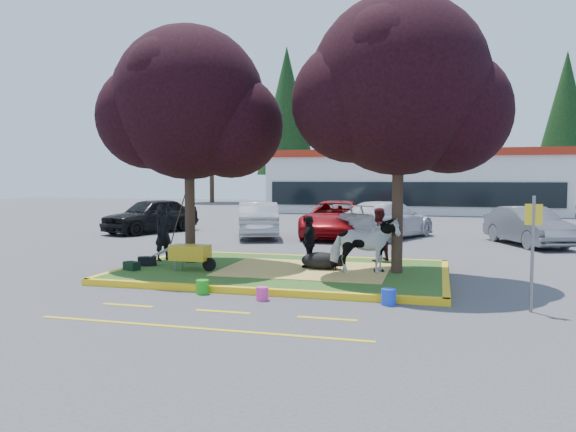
% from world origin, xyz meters
% --- Properties ---
extents(ground, '(90.00, 90.00, 0.00)m').
position_xyz_m(ground, '(0.00, 0.00, 0.00)').
color(ground, '#424244').
rests_on(ground, ground).
extents(median_island, '(8.00, 5.00, 0.15)m').
position_xyz_m(median_island, '(0.00, 0.00, 0.07)').
color(median_island, '#245019').
rests_on(median_island, ground).
extents(curb_near, '(8.30, 0.16, 0.15)m').
position_xyz_m(curb_near, '(0.00, -2.58, 0.07)').
color(curb_near, yellow).
rests_on(curb_near, ground).
extents(curb_far, '(8.30, 0.16, 0.15)m').
position_xyz_m(curb_far, '(0.00, 2.58, 0.07)').
color(curb_far, yellow).
rests_on(curb_far, ground).
extents(curb_left, '(0.16, 5.30, 0.15)m').
position_xyz_m(curb_left, '(-4.08, 0.00, 0.07)').
color(curb_left, yellow).
rests_on(curb_left, ground).
extents(curb_right, '(0.16, 5.30, 0.15)m').
position_xyz_m(curb_right, '(4.08, 0.00, 0.07)').
color(curb_right, yellow).
rests_on(curb_right, ground).
extents(straw_bedding, '(4.20, 3.00, 0.01)m').
position_xyz_m(straw_bedding, '(0.60, 0.00, 0.15)').
color(straw_bedding, '#EAC960').
rests_on(straw_bedding, median_island).
extents(tree_purple_left, '(5.06, 4.20, 6.51)m').
position_xyz_m(tree_purple_left, '(-2.78, 0.38, 4.36)').
color(tree_purple_left, black).
rests_on(tree_purple_left, median_island).
extents(tree_purple_right, '(5.30, 4.40, 6.82)m').
position_xyz_m(tree_purple_right, '(2.92, 0.18, 4.56)').
color(tree_purple_right, black).
rests_on(tree_purple_right, median_island).
extents(fire_lane_stripe_a, '(1.10, 0.12, 0.01)m').
position_xyz_m(fire_lane_stripe_a, '(-2.00, -4.20, 0.00)').
color(fire_lane_stripe_a, yellow).
rests_on(fire_lane_stripe_a, ground).
extents(fire_lane_stripe_b, '(1.10, 0.12, 0.01)m').
position_xyz_m(fire_lane_stripe_b, '(0.00, -4.20, 0.00)').
color(fire_lane_stripe_b, yellow).
rests_on(fire_lane_stripe_b, ground).
extents(fire_lane_stripe_c, '(1.10, 0.12, 0.01)m').
position_xyz_m(fire_lane_stripe_c, '(2.00, -4.20, 0.00)').
color(fire_lane_stripe_c, yellow).
rests_on(fire_lane_stripe_c, ground).
extents(fire_lane_long, '(6.00, 0.10, 0.01)m').
position_xyz_m(fire_lane_long, '(0.00, -5.40, 0.00)').
color(fire_lane_long, yellow).
rests_on(fire_lane_long, ground).
extents(retail_building, '(20.40, 8.40, 4.40)m').
position_xyz_m(retail_building, '(2.00, 27.98, 2.25)').
color(retail_building, silver).
rests_on(retail_building, ground).
extents(treeline, '(46.58, 7.80, 14.63)m').
position_xyz_m(treeline, '(1.23, 37.61, 7.73)').
color(treeline, black).
rests_on(treeline, ground).
extents(cow, '(1.80, 1.19, 1.39)m').
position_xyz_m(cow, '(2.14, -0.21, 0.85)').
color(cow, white).
rests_on(cow, median_island).
extents(calf, '(1.18, 0.92, 0.45)m').
position_xyz_m(calf, '(0.98, 0.16, 0.38)').
color(calf, black).
rests_on(calf, median_island).
extents(handler, '(0.57, 0.69, 1.61)m').
position_xyz_m(handler, '(-3.70, 0.54, 0.95)').
color(handler, black).
rests_on(handler, median_island).
extents(visitor_a, '(0.87, 0.92, 1.51)m').
position_xyz_m(visitor_a, '(2.24, 2.02, 0.91)').
color(visitor_a, '#441318').
rests_on(visitor_a, median_island).
extents(visitor_b, '(0.43, 0.84, 1.38)m').
position_xyz_m(visitor_b, '(0.63, 0.32, 0.84)').
color(visitor_b, black).
rests_on(visitor_b, median_island).
extents(wheelbarrow, '(1.72, 0.59, 0.65)m').
position_xyz_m(wheelbarrow, '(-2.21, -0.85, 0.60)').
color(wheelbarrow, black).
rests_on(wheelbarrow, median_island).
extents(gear_bag_dark, '(0.53, 0.42, 0.24)m').
position_xyz_m(gear_bag_dark, '(-3.67, -0.45, 0.27)').
color(gear_bag_dark, black).
rests_on(gear_bag_dark, median_island).
extents(gear_bag_green, '(0.46, 0.38, 0.21)m').
position_xyz_m(gear_bag_green, '(-3.70, -1.20, 0.26)').
color(gear_bag_green, black).
rests_on(gear_bag_green, median_island).
extents(sign_post, '(0.31, 0.06, 2.19)m').
position_xyz_m(sign_post, '(5.60, -2.70, 1.33)').
color(sign_post, slate).
rests_on(sign_post, ground).
extents(bucket_green, '(0.34, 0.34, 0.30)m').
position_xyz_m(bucket_green, '(-1.03, -2.80, 0.15)').
color(bucket_green, green).
rests_on(bucket_green, ground).
extents(bucket_pink, '(0.33, 0.33, 0.28)m').
position_xyz_m(bucket_pink, '(0.42, -3.06, 0.14)').
color(bucket_pink, '#FA37A2').
rests_on(bucket_pink, ground).
extents(bucket_blue, '(0.40, 0.40, 0.32)m').
position_xyz_m(bucket_blue, '(2.97, -2.80, 0.16)').
color(bucket_blue, blue).
rests_on(bucket_blue, ground).
extents(car_black, '(3.44, 4.99, 1.58)m').
position_xyz_m(car_black, '(-8.80, 9.05, 0.79)').
color(car_black, black).
rests_on(car_black, ground).
extents(car_silver, '(2.97, 4.74, 1.48)m').
position_xyz_m(car_silver, '(-3.46, 8.45, 0.74)').
color(car_silver, '#AEB0B7').
rests_on(car_silver, ground).
extents(car_red, '(2.83, 5.60, 1.52)m').
position_xyz_m(car_red, '(-0.31, 9.39, 0.76)').
color(car_red, '#A10D13').
rests_on(car_red, ground).
extents(car_white, '(4.09, 5.73, 1.54)m').
position_xyz_m(car_white, '(1.82, 9.45, 0.77)').
color(car_white, silver).
rests_on(car_white, ground).
extents(car_grey, '(2.98, 4.57, 1.42)m').
position_xyz_m(car_grey, '(7.10, 8.39, 0.71)').
color(car_grey, slate).
rests_on(car_grey, ground).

